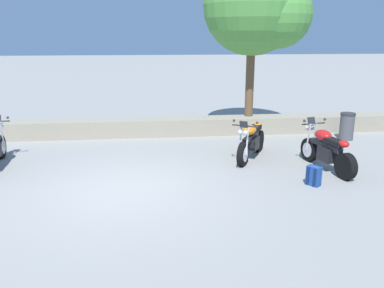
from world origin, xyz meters
name	(u,v)px	position (x,y,z in m)	size (l,w,h in m)	color
ground_plane	(122,190)	(0.00, 0.00, 0.00)	(120.00, 120.00, 0.00)	gray
stone_wall	(130,128)	(0.00, 4.80, 0.28)	(36.00, 0.80, 0.55)	gray
motorcycle_orange_centre	(251,141)	(3.32, 1.91, 0.49)	(1.23, 1.85, 1.18)	black
motorcycle_red_far_right	(326,150)	(4.95, 0.85, 0.49)	(0.80, 2.05, 1.18)	black
rider_backpack	(314,175)	(4.23, -0.17, 0.24)	(0.34, 0.35, 0.47)	navy
leafy_tree_mid_left	(258,7)	(4.18, 4.86, 4.07)	(3.36, 3.20, 5.20)	brown
trash_bin	(347,126)	(6.87, 3.55, 0.43)	(0.46, 0.46, 0.86)	#4C4C51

